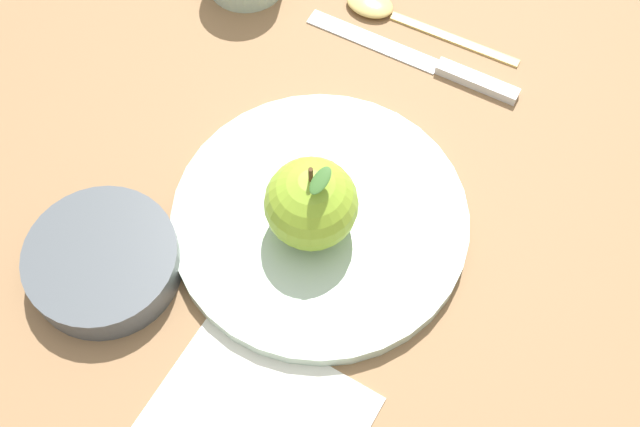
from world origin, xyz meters
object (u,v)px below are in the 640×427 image
Objects in this scene: dinner_plate at (320,219)px; side_bowl at (102,260)px; spoon at (389,12)px; linen_napkin at (259,414)px; apple at (311,204)px; knife at (430,63)px.

side_bowl reaches higher than dinner_plate.
linen_napkin is (0.20, -0.36, -0.00)m from spoon.
dinner_plate is at bearing 58.27° from side_bowl.
apple is at bearing -81.66° from dinner_plate.
knife is at bearing 103.07° from apple.
spoon is (-0.12, 0.22, -0.05)m from apple.
apple is 0.17m from side_bowl.
dinner_plate is at bearing -76.66° from knife.
spoon is at bearing 118.74° from linen_napkin.
apple is at bearing 55.81° from side_bowl.
apple is 0.26m from spoon.
linen_napkin is (0.08, -0.13, -0.05)m from apple.
linen_napkin is (0.18, 0.01, -0.02)m from side_bowl.
side_bowl reaches higher than knife.
knife is at bearing 82.03° from side_bowl.
linen_napkin is at bearing -69.53° from knife.
linen_napkin is (0.08, -0.15, -0.01)m from dinner_plate.
side_bowl is 0.81× the size of linen_napkin.
dinner_plate is 0.20m from knife.
spoon is at bearing 93.30° from side_bowl.
side_bowl is (-0.10, -0.14, -0.03)m from apple.
knife is at bearing 110.47° from linen_napkin.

